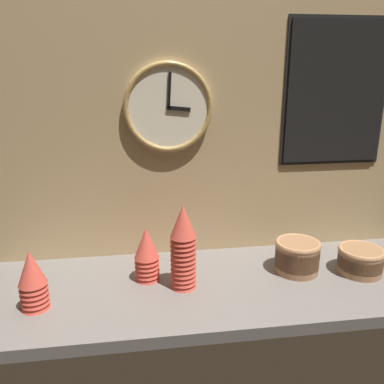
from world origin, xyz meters
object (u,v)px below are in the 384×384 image
(wall_clock, at_px, (168,107))
(menu_board, at_px, (336,93))
(bowl_stack_right, at_px, (297,255))
(cup_stack_center, at_px, (183,247))
(cup_stack_far_left, at_px, (32,280))
(cup_stack_center_left, at_px, (147,254))
(bowl_stack_far_right, at_px, (360,259))

(wall_clock, relative_size, menu_board, 0.59)
(bowl_stack_right, distance_m, wall_clock, 0.70)
(cup_stack_center, distance_m, menu_board, 0.82)
(cup_stack_far_left, distance_m, menu_board, 1.24)
(cup_stack_center_left, distance_m, cup_stack_far_left, 0.37)
(cup_stack_center, xyz_separation_m, bowl_stack_right, (0.42, 0.05, -0.09))
(cup_stack_far_left, distance_m, wall_clock, 0.73)
(bowl_stack_far_right, distance_m, wall_clock, 0.88)
(bowl_stack_far_right, bearing_deg, cup_stack_center, -179.08)
(cup_stack_center, height_order, menu_board, menu_board)
(cup_stack_center, distance_m, wall_clock, 0.50)
(bowl_stack_right, bearing_deg, cup_stack_center_left, 178.29)
(cup_stack_center, xyz_separation_m, menu_board, (0.61, 0.27, 0.47))
(cup_stack_center_left, relative_size, cup_stack_center, 0.66)
(bowl_stack_right, height_order, menu_board, menu_board)
(cup_stack_center_left, bearing_deg, cup_stack_far_left, -159.90)
(cup_stack_center, bearing_deg, wall_clock, 94.20)
(bowl_stack_right, relative_size, bowl_stack_far_right, 1.00)
(cup_stack_center_left, relative_size, bowl_stack_far_right, 1.20)
(cup_stack_center_left, height_order, menu_board, menu_board)
(cup_stack_center_left, xyz_separation_m, wall_clock, (0.10, 0.19, 0.48))
(wall_clock, xyz_separation_m, menu_board, (0.63, 0.01, 0.04))
(cup_stack_center, xyz_separation_m, wall_clock, (-0.02, 0.26, 0.43))
(bowl_stack_right, bearing_deg, bowl_stack_far_right, -10.37)
(cup_stack_center, relative_size, bowl_stack_right, 1.82)
(cup_stack_center_left, height_order, cup_stack_far_left, same)
(cup_stack_center_left, xyz_separation_m, cup_stack_center, (0.12, -0.07, 0.05))
(bowl_stack_far_right, bearing_deg, wall_clock, 159.53)
(cup_stack_center, distance_m, bowl_stack_far_right, 0.65)
(cup_stack_center_left, relative_size, bowl_stack_right, 1.20)
(cup_stack_center_left, bearing_deg, cup_stack_center, -29.54)
(cup_stack_center, height_order, bowl_stack_far_right, cup_stack_center)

